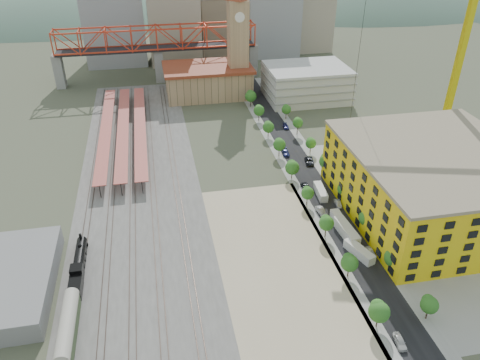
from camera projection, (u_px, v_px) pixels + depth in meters
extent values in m
plane|color=#474C38|center=(262.00, 190.00, 139.35)|extent=(400.00, 400.00, 0.00)
cube|color=#605E59|center=(139.00, 173.00, 148.10)|extent=(36.00, 165.00, 0.06)
cube|color=tan|center=(277.00, 260.00, 112.17)|extent=(28.00, 67.00, 0.06)
cube|color=black|center=(299.00, 161.00, 154.60)|extent=(12.00, 170.00, 0.06)
cube|color=gray|center=(283.00, 163.00, 153.70)|extent=(3.00, 170.00, 0.04)
cube|color=gray|center=(315.00, 160.00, 155.52)|extent=(3.00, 170.00, 0.04)
cube|color=gray|center=(437.00, 211.00, 129.95)|extent=(50.00, 90.00, 0.06)
cube|color=#382B23|center=(91.00, 177.00, 145.60)|extent=(0.12, 160.00, 0.18)
cube|color=#382B23|center=(96.00, 177.00, 145.84)|extent=(0.12, 160.00, 0.18)
cube|color=#382B23|center=(111.00, 175.00, 146.60)|extent=(0.12, 160.00, 0.18)
cube|color=#382B23|center=(116.00, 175.00, 146.83)|extent=(0.12, 160.00, 0.18)
cube|color=#382B23|center=(130.00, 173.00, 147.59)|extent=(0.12, 160.00, 0.18)
cube|color=#382B23|center=(135.00, 173.00, 147.83)|extent=(0.12, 160.00, 0.18)
cube|color=#382B23|center=(150.00, 172.00, 148.58)|extent=(0.12, 160.00, 0.18)
cube|color=#382B23|center=(154.00, 171.00, 148.82)|extent=(0.12, 160.00, 0.18)
cube|color=#382B23|center=(172.00, 170.00, 149.74)|extent=(0.12, 160.00, 0.18)
cube|color=#382B23|center=(176.00, 169.00, 149.98)|extent=(0.12, 160.00, 0.18)
cube|color=#B14844|center=(106.00, 129.00, 167.37)|extent=(4.00, 80.00, 0.25)
cylinder|color=black|center=(107.00, 134.00, 168.40)|extent=(0.24, 0.24, 4.00)
cube|color=#B14844|center=(123.00, 127.00, 168.37)|extent=(4.00, 80.00, 0.25)
cylinder|color=black|center=(124.00, 132.00, 169.40)|extent=(0.24, 0.24, 4.00)
cube|color=#B14844|center=(140.00, 126.00, 169.36)|extent=(4.00, 80.00, 0.25)
cylinder|color=black|center=(141.00, 131.00, 170.39)|extent=(0.24, 0.24, 4.00)
cube|color=tan|center=(208.00, 82.00, 204.43)|extent=(36.00, 22.00, 12.00)
cube|color=maroon|center=(207.00, 67.00, 201.08)|extent=(38.00, 24.00, 1.20)
cube|color=tan|center=(238.00, 50.00, 197.69)|extent=(8.00, 8.00, 40.00)
cylinder|color=white|center=(240.00, 17.00, 187.04)|extent=(4.00, 0.30, 4.00)
cube|color=silver|center=(306.00, 83.00, 200.60)|extent=(34.00, 26.00, 14.00)
cube|color=gray|center=(59.00, 71.00, 212.25)|extent=(4.00, 6.00, 15.00)
cube|color=gray|center=(252.00, 60.00, 227.14)|extent=(4.00, 6.00, 15.00)
cube|color=gray|center=(159.00, 65.00, 219.70)|extent=(4.00, 6.00, 15.00)
cube|color=black|center=(158.00, 48.00, 215.58)|extent=(90.00, 9.00, 1.00)
cube|color=#F4B014|center=(434.00, 185.00, 124.84)|extent=(44.00, 50.00, 18.00)
cube|color=gray|center=(441.00, 154.00, 120.01)|extent=(44.60, 50.60, 0.80)
cube|color=gray|center=(1.00, 284.00, 101.90)|extent=(22.00, 32.00, 5.00)
cube|color=#9EA0A3|center=(115.00, 25.00, 239.92)|extent=(30.00, 25.00, 38.00)
cube|color=#B2A58C|center=(173.00, 11.00, 237.07)|extent=(26.00, 22.00, 52.00)
cube|color=gray|center=(221.00, 24.00, 259.82)|extent=(24.00, 24.00, 30.00)
cube|color=#B2A58C|center=(311.00, 9.00, 260.29)|extent=(22.00, 20.00, 44.00)
cube|color=brown|center=(194.00, 25.00, 266.95)|extent=(20.00, 20.00, 26.00)
ellipsoid|color=#4C6B59|center=(90.00, 104.00, 379.85)|extent=(396.00, 216.00, 180.00)
ellipsoid|color=#4C6B59|center=(235.00, 120.00, 412.06)|extent=(484.00, 264.00, 220.00)
ellipsoid|color=#4C6B59|center=(366.00, 87.00, 420.60)|extent=(418.00, 228.00, 190.00)
cylinder|color=black|center=(80.00, 255.00, 110.34)|extent=(2.42, 11.64, 2.42)
cube|color=black|center=(77.00, 272.00, 104.93)|extent=(2.71, 2.91, 3.10)
cylinder|color=black|center=(80.00, 237.00, 113.52)|extent=(0.68, 0.68, 1.55)
sphere|color=black|center=(80.00, 246.00, 111.32)|extent=(0.97, 0.97, 0.97)
cone|color=black|center=(83.00, 243.00, 116.63)|extent=(2.52, 1.55, 2.52)
cube|color=black|center=(75.00, 288.00, 101.56)|extent=(2.71, 5.82, 2.71)
cube|color=#2C3D21|center=(69.00, 331.00, 90.98)|extent=(2.81, 17.45, 3.10)
cylinder|color=#ADA899|center=(67.00, 325.00, 90.14)|extent=(3.01, 17.45, 3.01)
cube|color=#D4C30D|center=(454.00, 82.00, 145.44)|extent=(1.82, 1.82, 51.30)
cube|color=silver|center=(359.00, 252.00, 113.12)|extent=(5.09, 9.12, 2.42)
cube|color=silver|center=(347.00, 231.00, 119.75)|extent=(3.42, 10.43, 2.81)
cube|color=silver|center=(340.00, 222.00, 123.66)|extent=(2.35, 8.87, 2.43)
cube|color=silver|center=(321.00, 192.00, 136.45)|extent=(2.95, 8.75, 2.35)
imported|color=#B9B9B9|center=(400.00, 342.00, 90.64)|extent=(2.24, 4.52, 1.48)
imported|color=gray|center=(321.00, 211.00, 128.58)|extent=(2.13, 4.85, 1.55)
imported|color=black|center=(306.00, 187.00, 139.66)|extent=(2.66, 4.89, 1.30)
imported|color=navy|center=(286.00, 153.00, 158.43)|extent=(2.55, 5.37, 1.51)
imported|color=white|center=(371.00, 252.00, 113.81)|extent=(1.59, 3.92, 1.33)
imported|color=#939498|center=(338.00, 204.00, 131.98)|extent=(1.80, 4.19, 1.34)
imported|color=black|center=(309.00, 161.00, 153.22)|extent=(3.44, 5.90, 1.54)
imported|color=navy|center=(286.00, 126.00, 177.06)|extent=(2.24, 4.67, 1.31)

